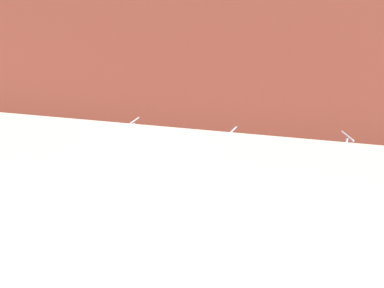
# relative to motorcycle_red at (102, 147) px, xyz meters

# --- Properties ---
(ground_plane) EXTENTS (80.00, 80.00, 0.00)m
(ground_plane) POSITION_rel_motorcycle_red_xyz_m (1.86, -1.67, -0.40)
(ground_plane) COLOR #38383A
(sidewalk_slab) EXTENTS (36.00, 3.50, 0.01)m
(sidewalk_slab) POSITION_rel_motorcycle_red_xyz_m (1.86, 0.08, -0.40)
(sidewalk_slab) COLOR #9E998E
(sidewalk_slab) RESTS_ON ground
(brick_building_wall) EXTENTS (36.00, 0.50, 6.47)m
(brick_building_wall) POSITION_rel_motorcycle_red_xyz_m (1.86, 3.53, 2.84)
(brick_building_wall) COLOR brown
(brick_building_wall) RESTS_ON ground
(motorcycle_red) EXTENTS (2.00, 0.58, 1.03)m
(motorcycle_red) POSITION_rel_motorcycle_red_xyz_m (0.00, 0.00, 0.00)
(motorcycle_red) COLOR black
(motorcycle_red) RESTS_ON ground
(motorcycle_orange) EXTENTS (2.01, 0.58, 1.03)m
(motorcycle_orange) POSITION_rel_motorcycle_red_xyz_m (2.10, 0.01, 0.00)
(motorcycle_orange) COLOR black
(motorcycle_orange) RESTS_ON ground
(motorcycle_blue) EXTENTS (1.97, 0.74, 1.03)m
(motorcycle_blue) POSITION_rel_motorcycle_red_xyz_m (4.16, 0.06, 0.00)
(motorcycle_blue) COLOR black
(motorcycle_blue) RESTS_ON ground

